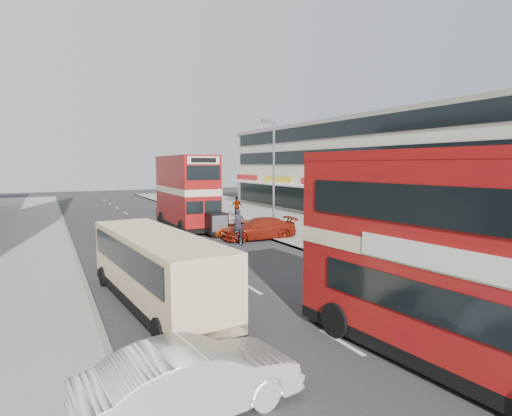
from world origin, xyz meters
TOP-DOWN VIEW (x-y plane):
  - ground at (0.00, 0.00)m, footprint 160.00×160.00m
  - road_surface at (0.00, 20.00)m, footprint 12.00×90.00m
  - pavement_right at (12.00, 20.00)m, footprint 12.00×90.00m
  - kerb_left at (-6.10, 20.00)m, footprint 0.20×90.00m
  - kerb_right at (6.10, 20.00)m, footprint 0.20×90.00m
  - commercial_row at (19.95, 22.00)m, footprint 9.90×46.20m
  - street_lamp at (6.52, 18.00)m, footprint 1.00×0.20m
  - bus_main at (1.59, -0.18)m, footprint 3.43×9.65m
  - bus_second at (2.63, 25.18)m, footprint 2.89×10.16m
  - coach at (-3.96, 7.65)m, footprint 3.15×9.32m
  - car_left_front at (-4.92, 0.49)m, footprint 4.73×2.12m
  - car_right_a at (5.49, 18.00)m, footprint 5.25×2.51m
  - car_right_b at (4.64, 20.27)m, footprint 4.16×2.12m
  - car_right_c at (5.06, 33.17)m, footprint 4.18×1.83m
  - pedestrian_near at (7.40, 13.01)m, footprint 0.80×0.64m
  - pedestrian_far at (8.65, 28.88)m, footprint 1.13×0.50m
  - cyclist at (3.55, 17.09)m, footprint 0.78×1.79m

SIDE VIEW (x-z plane):
  - ground at x=0.00m, z-range 0.00..0.00m
  - road_surface at x=0.00m, z-range 0.00..0.01m
  - pavement_right at x=12.00m, z-range 0.00..0.15m
  - kerb_left at x=-6.10m, z-range -0.01..0.15m
  - kerb_right at x=6.10m, z-range -0.01..0.15m
  - car_right_b at x=4.64m, z-range 0.00..1.13m
  - car_right_c at x=5.06m, z-range 0.00..1.40m
  - car_right_a at x=5.49m, z-range 0.00..1.48m
  - car_left_front at x=-4.92m, z-range 0.00..1.51m
  - cyclist at x=3.55m, z-range -0.34..1.89m
  - pedestrian_near at x=7.40m, z-range 0.15..2.05m
  - pedestrian_far at x=8.65m, z-range 0.15..2.06m
  - coach at x=-3.96m, z-range 0.22..2.64m
  - bus_main at x=1.59m, z-range 0.14..5.41m
  - bus_second at x=2.63m, z-range 0.15..5.73m
  - commercial_row at x=19.95m, z-range 0.05..9.35m
  - street_lamp at x=6.52m, z-range 0.72..8.85m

